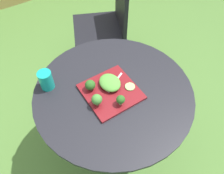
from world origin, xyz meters
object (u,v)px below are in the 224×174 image
object	(u,v)px
fork	(113,84)
drinking_glass	(46,81)
salad_plate	(110,91)
patio_chair	(108,19)

from	to	relation	value
fork	drinking_glass	bearing A→B (deg)	147.83
salad_plate	fork	size ratio (longest dim) A/B	1.92
salad_plate	drinking_glass	xyz separation A→B (m)	(-0.27, 0.22, 0.04)
salad_plate	fork	world-z (taller)	fork
salad_plate	fork	bearing A→B (deg)	37.39
patio_chair	fork	world-z (taller)	patio_chair
salad_plate	drinking_glass	world-z (taller)	drinking_glass
patio_chair	fork	bearing A→B (deg)	-120.46
drinking_glass	salad_plate	bearing A→B (deg)	-39.30
patio_chair	fork	size ratio (longest dim) A/B	6.16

